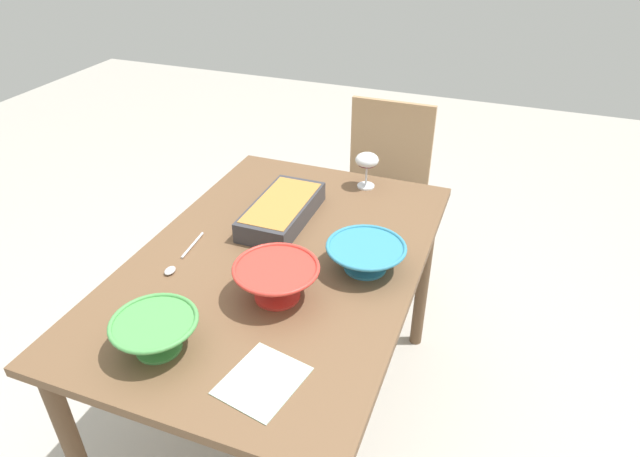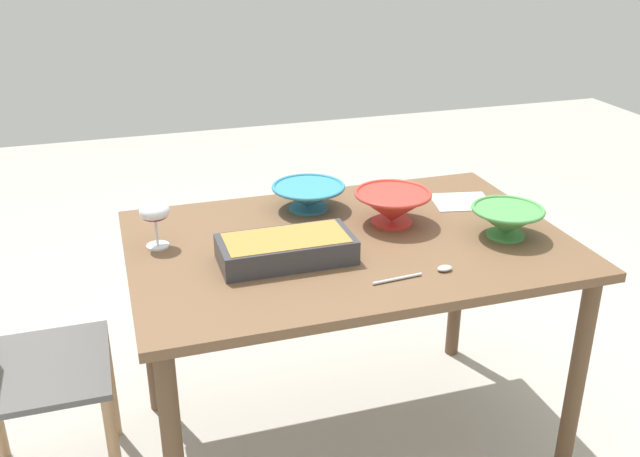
# 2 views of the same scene
# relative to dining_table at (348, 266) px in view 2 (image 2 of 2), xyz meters

# --- Properties ---
(ground_plane) EXTENTS (8.00, 8.00, 0.00)m
(ground_plane) POSITION_rel_dining_table_xyz_m (0.00, 0.00, -0.68)
(ground_plane) COLOR #B2ADA3
(dining_table) EXTENTS (1.32, 0.88, 0.77)m
(dining_table) POSITION_rel_dining_table_xyz_m (0.00, 0.00, 0.00)
(dining_table) COLOR brown
(dining_table) RESTS_ON ground_plane
(chair) EXTENTS (0.40, 0.42, 0.92)m
(chair) POSITION_rel_dining_table_xyz_m (1.02, -0.08, -0.18)
(chair) COLOR #595959
(chair) RESTS_ON ground_plane
(wine_glass) EXTENTS (0.09, 0.09, 0.14)m
(wine_glass) POSITION_rel_dining_table_xyz_m (0.56, -0.12, 0.20)
(wine_glass) COLOR white
(wine_glass) RESTS_ON dining_table
(casserole_dish) EXTENTS (0.38, 0.18, 0.07)m
(casserole_dish) POSITION_rel_dining_table_xyz_m (0.22, 0.08, 0.13)
(casserole_dish) COLOR #38383D
(casserole_dish) RESTS_ON dining_table
(mixing_bowl) EXTENTS (0.25, 0.25, 0.11)m
(mixing_bowl) POSITION_rel_dining_table_xyz_m (-0.17, -0.08, 0.15)
(mixing_bowl) COLOR red
(mixing_bowl) RESTS_ON dining_table
(small_bowl) EXTENTS (0.24, 0.24, 0.08)m
(small_bowl) POSITION_rel_dining_table_xyz_m (0.05, -0.27, 0.14)
(small_bowl) COLOR teal
(small_bowl) RESTS_ON dining_table
(serving_bowl) EXTENTS (0.22, 0.22, 0.09)m
(serving_bowl) POSITION_rel_dining_table_xyz_m (-0.47, 0.12, 0.14)
(serving_bowl) COLOR #4C994C
(serving_bowl) RESTS_ON dining_table
(serving_spoon) EXTENTS (0.24, 0.04, 0.01)m
(serving_spoon) POSITION_rel_dining_table_xyz_m (-0.13, 0.28, 0.10)
(serving_spoon) COLOR silver
(serving_spoon) RESTS_ON dining_table
(napkin) EXTENTS (0.22, 0.20, 0.00)m
(napkin) POSITION_rel_dining_table_xyz_m (-0.47, -0.17, 0.09)
(napkin) COLOR #B2CCB7
(napkin) RESTS_ON dining_table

